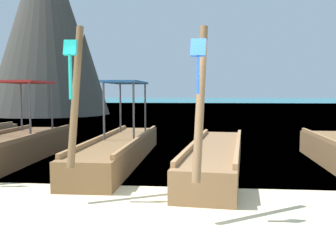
{
  "coord_description": "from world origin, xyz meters",
  "views": [
    {
      "loc": [
        0.86,
        -4.38,
        1.74
      ],
      "look_at": [
        0.0,
        4.45,
        0.96
      ],
      "focal_mm": 40.27,
      "sensor_mm": 36.0,
      "label": 1
    }
  ],
  "objects_px": {
    "longtail_boat_yellow_ribbon": "(16,145)",
    "longtail_boat_turquoise_ribbon": "(120,148)",
    "longtail_boat_blue_ribbon": "(216,157)",
    "karst_rock": "(49,25)"
  },
  "relations": [
    {
      "from": "longtail_boat_yellow_ribbon",
      "to": "longtail_boat_turquoise_ribbon",
      "type": "bearing_deg",
      "value": 1.24
    },
    {
      "from": "longtail_boat_turquoise_ribbon",
      "to": "longtail_boat_blue_ribbon",
      "type": "xyz_separation_m",
      "value": [
        2.38,
        -0.81,
        -0.06
      ]
    },
    {
      "from": "longtail_boat_yellow_ribbon",
      "to": "karst_rock",
      "type": "height_order",
      "value": "karst_rock"
    },
    {
      "from": "longtail_boat_blue_ribbon",
      "to": "karst_rock",
      "type": "height_order",
      "value": "karst_rock"
    },
    {
      "from": "longtail_boat_blue_ribbon",
      "to": "karst_rock",
      "type": "xyz_separation_m",
      "value": [
        -12.41,
        20.34,
        6.73
      ]
    },
    {
      "from": "longtail_boat_turquoise_ribbon",
      "to": "karst_rock",
      "type": "height_order",
      "value": "karst_rock"
    },
    {
      "from": "longtail_boat_yellow_ribbon",
      "to": "longtail_boat_turquoise_ribbon",
      "type": "relative_size",
      "value": 0.78
    },
    {
      "from": "karst_rock",
      "to": "longtail_boat_yellow_ribbon",
      "type": "bearing_deg",
      "value": -69.64
    },
    {
      "from": "longtail_boat_yellow_ribbon",
      "to": "longtail_boat_blue_ribbon",
      "type": "distance_m",
      "value": 5.19
    },
    {
      "from": "longtail_boat_yellow_ribbon",
      "to": "karst_rock",
      "type": "relative_size",
      "value": 0.37
    }
  ]
}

